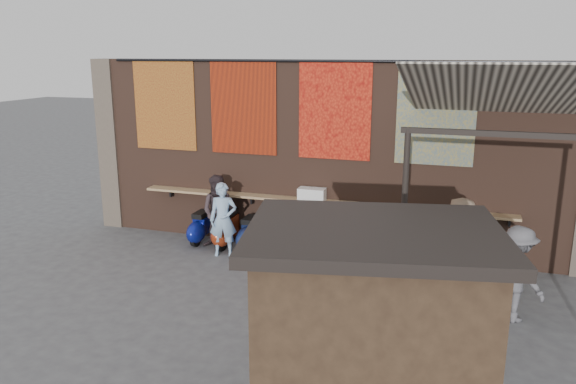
% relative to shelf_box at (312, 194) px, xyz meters
% --- Properties ---
extents(ground, '(70.00, 70.00, 0.00)m').
position_rel_shelf_box_xyz_m(ground, '(0.11, -2.30, -1.25)').
color(ground, '#474749').
rests_on(ground, ground).
extents(brick_wall, '(10.00, 0.40, 4.00)m').
position_rel_shelf_box_xyz_m(brick_wall, '(0.11, 0.40, 0.75)').
color(brick_wall, brown).
rests_on(brick_wall, ground).
extents(pier_left, '(0.50, 0.50, 4.00)m').
position_rel_shelf_box_xyz_m(pier_left, '(-5.09, 0.40, 0.75)').
color(pier_left, '#4C4238').
rests_on(pier_left, ground).
extents(eating_counter, '(8.00, 0.32, 0.05)m').
position_rel_shelf_box_xyz_m(eating_counter, '(0.11, 0.03, -0.15)').
color(eating_counter, '#9E7A51').
rests_on(eating_counter, brick_wall).
extents(shelf_box, '(0.57, 0.28, 0.26)m').
position_rel_shelf_box_xyz_m(shelf_box, '(0.00, 0.00, 0.00)').
color(shelf_box, white).
rests_on(shelf_box, eating_counter).
extents(tapestry_redgold, '(1.50, 0.02, 2.00)m').
position_rel_shelf_box_xyz_m(tapestry_redgold, '(-3.49, 0.18, 1.75)').
color(tapestry_redgold, maroon).
rests_on(tapestry_redgold, brick_wall).
extents(tapestry_sun, '(1.50, 0.02, 2.00)m').
position_rel_shelf_box_xyz_m(tapestry_sun, '(-1.59, 0.18, 1.75)').
color(tapestry_sun, red).
rests_on(tapestry_sun, brick_wall).
extents(tapestry_orange, '(1.50, 0.02, 2.00)m').
position_rel_shelf_box_xyz_m(tapestry_orange, '(0.41, 0.18, 1.75)').
color(tapestry_orange, red).
rests_on(tapestry_orange, brick_wall).
extents(tapestry_multi, '(1.50, 0.02, 2.00)m').
position_rel_shelf_box_xyz_m(tapestry_multi, '(2.41, 0.18, 1.75)').
color(tapestry_multi, '#254F88').
rests_on(tapestry_multi, brick_wall).
extents(hang_rail, '(9.50, 0.06, 0.06)m').
position_rel_shelf_box_xyz_m(hang_rail, '(0.11, 0.17, 2.73)').
color(hang_rail, black).
rests_on(hang_rail, brick_wall).
extents(scooter_stool_0, '(0.33, 0.74, 0.71)m').
position_rel_shelf_box_xyz_m(scooter_stool_0, '(-2.49, -0.28, -0.90)').
color(scooter_stool_0, navy).
rests_on(scooter_stool_0, ground).
extents(scooter_stool_1, '(0.38, 0.85, 0.81)m').
position_rel_shelf_box_xyz_m(scooter_stool_1, '(-1.84, -0.31, -0.85)').
color(scooter_stool_1, '#A03315').
rests_on(scooter_stool_1, ground).
extents(scooter_stool_2, '(0.34, 0.75, 0.71)m').
position_rel_shelf_box_xyz_m(scooter_stool_2, '(-1.30, -0.35, -0.90)').
color(scooter_stool_2, navy).
rests_on(scooter_stool_2, ground).
extents(scooter_stool_3, '(0.37, 0.82, 0.78)m').
position_rel_shelf_box_xyz_m(scooter_stool_3, '(-0.76, -0.27, -0.87)').
color(scooter_stool_3, '#0D4093').
rests_on(scooter_stool_3, ground).
extents(scooter_stool_4, '(0.33, 0.73, 0.70)m').
position_rel_shelf_box_xyz_m(scooter_stool_4, '(-0.27, -0.32, -0.91)').
color(scooter_stool_4, '#221751').
rests_on(scooter_stool_4, ground).
extents(scooter_stool_5, '(0.38, 0.84, 0.80)m').
position_rel_shelf_box_xyz_m(scooter_stool_5, '(0.31, -0.34, -0.86)').
color(scooter_stool_5, black).
rests_on(scooter_stool_5, ground).
extents(scooter_stool_6, '(0.37, 0.82, 0.78)m').
position_rel_shelf_box_xyz_m(scooter_stool_6, '(0.89, -0.32, -0.86)').
color(scooter_stool_6, '#196646').
rests_on(scooter_stool_6, ground).
extents(scooter_stool_7, '(0.32, 0.72, 0.68)m').
position_rel_shelf_box_xyz_m(scooter_stool_7, '(1.45, -0.27, -0.91)').
color(scooter_stool_7, maroon).
rests_on(scooter_stool_7, ground).
extents(scooter_stool_8, '(0.36, 0.80, 0.76)m').
position_rel_shelf_box_xyz_m(scooter_stool_8, '(1.98, -0.28, -0.87)').
color(scooter_stool_8, '#A10C20').
rests_on(scooter_stool_8, ground).
extents(scooter_stool_9, '(0.35, 0.77, 0.73)m').
position_rel_shelf_box_xyz_m(scooter_stool_9, '(2.54, -0.33, -0.89)').
color(scooter_stool_9, '#0D5F10').
rests_on(scooter_stool_9, ground).
extents(scooter_stool_10, '(0.39, 0.87, 0.83)m').
position_rel_shelf_box_xyz_m(scooter_stool_10, '(3.13, -0.33, -0.84)').
color(scooter_stool_10, '#105115').
rests_on(scooter_stool_10, ground).
extents(diner_left, '(0.66, 0.55, 1.56)m').
position_rel_shelf_box_xyz_m(diner_left, '(-1.68, -0.81, -0.48)').
color(diner_left, '#8FB1D1').
rests_on(diner_left, ground).
extents(diner_right, '(0.86, 0.71, 1.61)m').
position_rel_shelf_box_xyz_m(diner_right, '(-1.96, -0.39, -0.45)').
color(diner_right, '#34282C').
rests_on(diner_right, ground).
extents(shopper_navy, '(1.18, 0.95, 1.88)m').
position_rel_shelf_box_xyz_m(shopper_navy, '(2.55, -2.62, -0.31)').
color(shopper_navy, '#1B1633').
rests_on(shopper_navy, ground).
extents(shopper_grey, '(1.12, 1.12, 1.55)m').
position_rel_shelf_box_xyz_m(shopper_grey, '(3.92, -2.06, -0.48)').
color(shopper_grey, slate).
rests_on(shopper_grey, ground).
extents(shopper_tan, '(1.02, 0.88, 1.77)m').
position_rel_shelf_box_xyz_m(shopper_tan, '(3.04, -1.38, -0.37)').
color(shopper_tan, '#8A7058').
rests_on(shopper_tan, ground).
extents(market_stall, '(2.49, 2.05, 2.39)m').
position_rel_shelf_box_xyz_m(market_stall, '(2.23, -5.80, -0.06)').
color(market_stall, black).
rests_on(market_stall, ground).
extents(stall_roof, '(2.79, 2.35, 0.12)m').
position_rel_shelf_box_xyz_m(stall_roof, '(2.23, -5.80, 1.20)').
color(stall_roof, black).
rests_on(stall_roof, market_stall).
extents(stall_sign, '(1.18, 0.27, 0.50)m').
position_rel_shelf_box_xyz_m(stall_sign, '(2.06, -4.96, 0.48)').
color(stall_sign, gold).
rests_on(stall_sign, market_stall).
extents(stall_shelf, '(1.81, 0.46, 0.06)m').
position_rel_shelf_box_xyz_m(stall_shelf, '(2.06, -4.96, -0.38)').
color(stall_shelf, '#473321').
rests_on(stall_shelf, market_stall).
extents(awning_canvas, '(3.20, 3.28, 0.97)m').
position_rel_shelf_box_xyz_m(awning_canvas, '(3.61, -1.40, 2.30)').
color(awning_canvas, beige).
rests_on(awning_canvas, brick_wall).
extents(awning_ledger, '(3.30, 0.08, 0.12)m').
position_rel_shelf_box_xyz_m(awning_ledger, '(3.61, 0.19, 2.70)').
color(awning_ledger, '#33261C').
rests_on(awning_ledger, brick_wall).
extents(awning_header, '(3.00, 0.08, 0.08)m').
position_rel_shelf_box_xyz_m(awning_header, '(3.61, -2.90, 1.83)').
color(awning_header, black).
rests_on(awning_header, awning_post_left).
extents(awning_post_left, '(0.09, 0.09, 3.10)m').
position_rel_shelf_box_xyz_m(awning_post_left, '(2.21, -2.90, 0.30)').
color(awning_post_left, black).
rests_on(awning_post_left, ground).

